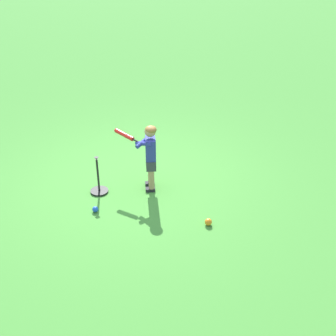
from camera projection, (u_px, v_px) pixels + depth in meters
name	position (u px, v px, depth m)	size (l,w,h in m)	color
ground_plane	(133.00, 180.00, 7.41)	(40.00, 40.00, 0.00)	#479338
child_batter	(149.00, 152.00, 6.88)	(0.34, 0.78, 1.08)	#232328
play_ball_center_lawn	(208.00, 222.00, 6.34)	(0.10, 0.10, 0.10)	orange
play_ball_midfield	(95.00, 209.00, 6.62)	(0.09, 0.09, 0.09)	blue
batting_tee	(99.00, 186.00, 7.04)	(0.28, 0.28, 0.62)	black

